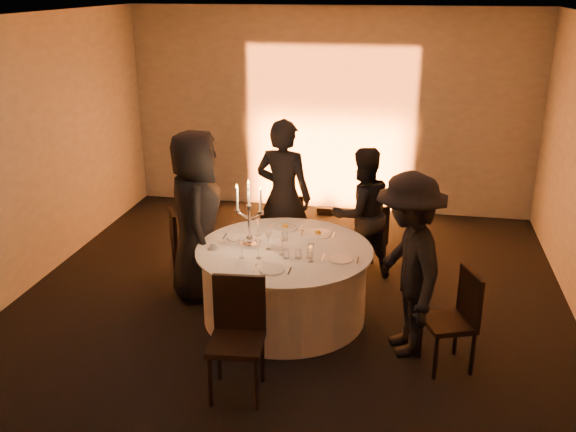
% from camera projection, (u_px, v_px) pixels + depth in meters
% --- Properties ---
extents(floor, '(7.00, 7.00, 0.00)m').
position_uv_depth(floor, '(284.00, 316.00, 6.76)').
color(floor, black).
rests_on(floor, ground).
extents(ceiling, '(7.00, 7.00, 0.00)m').
position_uv_depth(ceiling, '(284.00, 19.00, 5.72)').
color(ceiling, silver).
rests_on(ceiling, wall_back).
extents(wall_back, '(7.00, 0.00, 7.00)m').
position_uv_depth(wall_back, '(330.00, 112.00, 9.47)').
color(wall_back, '#A8A59C').
rests_on(wall_back, floor).
extents(wall_front, '(7.00, 0.00, 7.00)m').
position_uv_depth(wall_front, '(140.00, 393.00, 3.02)').
color(wall_front, '#A8A59C').
rests_on(wall_front, floor).
extents(wall_left, '(0.00, 7.00, 7.00)m').
position_uv_depth(wall_left, '(6.00, 164.00, 6.77)').
color(wall_left, '#A8A59C').
rests_on(wall_left, floor).
extents(uplighter_fixture, '(0.25, 0.12, 0.10)m').
position_uv_depth(uplighter_fixture, '(325.00, 211.00, 9.69)').
color(uplighter_fixture, black).
rests_on(uplighter_fixture, floor).
extents(banquet_table, '(1.80, 1.80, 0.77)m').
position_uv_depth(banquet_table, '(284.00, 283.00, 6.63)').
color(banquet_table, black).
rests_on(banquet_table, floor).
extents(chair_left, '(0.51, 0.51, 0.85)m').
position_uv_depth(chair_left, '(183.00, 241.00, 7.44)').
color(chair_left, black).
rests_on(chair_left, floor).
extents(chair_back_left, '(0.43, 0.43, 0.88)m').
position_uv_depth(chair_back_left, '(291.00, 222.00, 7.99)').
color(chair_back_left, black).
rests_on(chair_back_left, floor).
extents(chair_back_right, '(0.52, 0.52, 0.86)m').
position_uv_depth(chair_back_right, '(370.00, 236.00, 7.59)').
color(chair_back_right, black).
rests_on(chair_back_right, floor).
extents(chair_right, '(0.53, 0.53, 0.93)m').
position_uv_depth(chair_right, '(457.00, 315.00, 5.72)').
color(chair_right, black).
rests_on(chair_right, floor).
extents(chair_front, '(0.49, 0.49, 1.02)m').
position_uv_depth(chair_front, '(238.00, 329.00, 5.37)').
color(chair_front, black).
rests_on(chair_front, floor).
extents(guest_left, '(0.84, 1.06, 1.88)m').
position_uv_depth(guest_left, '(197.00, 215.00, 6.91)').
color(guest_left, black).
rests_on(guest_left, floor).
extents(guest_back_left, '(0.76, 0.57, 1.86)m').
position_uv_depth(guest_back_left, '(284.00, 197.00, 7.54)').
color(guest_back_left, black).
rests_on(guest_back_left, floor).
extents(guest_back_right, '(0.97, 0.91, 1.58)m').
position_uv_depth(guest_back_right, '(362.00, 214.00, 7.41)').
color(guest_back_right, black).
rests_on(guest_back_right, floor).
extents(guest_right, '(0.98, 1.28, 1.76)m').
position_uv_depth(guest_right, '(408.00, 265.00, 5.86)').
color(guest_right, black).
rests_on(guest_right, floor).
extents(plate_left, '(0.36, 0.29, 0.01)m').
position_uv_depth(plate_left, '(240.00, 237.00, 6.76)').
color(plate_left, white).
rests_on(plate_left, banquet_table).
extents(plate_back_left, '(0.36, 0.28, 0.08)m').
position_uv_depth(plate_back_left, '(285.00, 227.00, 7.02)').
color(plate_back_left, white).
rests_on(plate_back_left, banquet_table).
extents(plate_back_right, '(0.35, 0.29, 0.08)m').
position_uv_depth(plate_back_right, '(318.00, 233.00, 6.85)').
color(plate_back_right, white).
rests_on(plate_back_right, banquet_table).
extents(plate_right, '(0.36, 0.25, 0.01)m').
position_uv_depth(plate_right, '(340.00, 259.00, 6.24)').
color(plate_right, white).
rests_on(plate_right, banquet_table).
extents(plate_front, '(0.36, 0.25, 0.01)m').
position_uv_depth(plate_front, '(272.00, 270.00, 6.01)').
color(plate_front, white).
rests_on(plate_front, banquet_table).
extents(coffee_cup, '(0.11, 0.11, 0.07)m').
position_uv_depth(coffee_cup, '(214.00, 246.00, 6.48)').
color(coffee_cup, white).
rests_on(coffee_cup, banquet_table).
extents(candelabra, '(0.30, 0.14, 0.71)m').
position_uv_depth(candelabra, '(249.00, 223.00, 6.48)').
color(candelabra, silver).
rests_on(candelabra, banquet_table).
extents(wine_glass_a, '(0.07, 0.07, 0.19)m').
position_uv_depth(wine_glass_a, '(241.00, 245.00, 6.23)').
color(wine_glass_a, silver).
rests_on(wine_glass_a, banquet_table).
extents(wine_glass_b, '(0.07, 0.07, 0.19)m').
position_uv_depth(wine_glass_b, '(311.00, 249.00, 6.14)').
color(wine_glass_b, silver).
rests_on(wine_glass_b, banquet_table).
extents(wine_glass_c, '(0.07, 0.07, 0.19)m').
position_uv_depth(wine_glass_c, '(268.00, 237.00, 6.43)').
color(wine_glass_c, silver).
rests_on(wine_glass_c, banquet_table).
extents(wine_glass_d, '(0.07, 0.07, 0.19)m').
position_uv_depth(wine_glass_d, '(258.00, 245.00, 6.22)').
color(wine_glass_d, silver).
rests_on(wine_glass_d, banquet_table).
extents(wine_glass_e, '(0.07, 0.07, 0.19)m').
position_uv_depth(wine_glass_e, '(282.00, 242.00, 6.30)').
color(wine_glass_e, silver).
rests_on(wine_glass_e, banquet_table).
extents(wine_glass_f, '(0.07, 0.07, 0.19)m').
position_uv_depth(wine_glass_f, '(258.00, 224.00, 6.78)').
color(wine_glass_f, silver).
rests_on(wine_glass_f, banquet_table).
extents(tumbler_a, '(0.07, 0.07, 0.09)m').
position_uv_depth(tumbler_a, '(298.00, 254.00, 6.26)').
color(tumbler_a, silver).
rests_on(tumbler_a, banquet_table).
extents(tumbler_b, '(0.07, 0.07, 0.09)m').
position_uv_depth(tumbler_b, '(310.00, 254.00, 6.26)').
color(tumbler_b, silver).
rests_on(tumbler_b, banquet_table).
extents(tumbler_c, '(0.07, 0.07, 0.09)m').
position_uv_depth(tumbler_c, '(285.00, 236.00, 6.68)').
color(tumbler_c, silver).
rests_on(tumbler_c, banquet_table).
extents(tumbler_d, '(0.07, 0.07, 0.09)m').
position_uv_depth(tumbler_d, '(286.00, 254.00, 6.26)').
color(tumbler_d, silver).
rests_on(tumbler_d, banquet_table).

